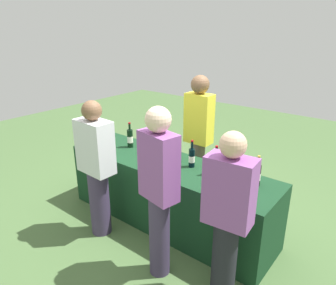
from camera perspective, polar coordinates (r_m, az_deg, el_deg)
The scene contains 16 objects.
ground_plane at distance 4.04m, azimuth -0.00°, elevation -13.97°, with size 12.00×12.00×0.00m, color #476638.
tasting_table at distance 3.83m, azimuth -0.00°, elevation -9.08°, with size 2.61×0.72×0.79m, color #14381E.
wine_bottle_0 at distance 4.10m, azimuth -6.86°, elevation 0.79°, with size 0.07×0.07×0.33m.
wine_bottle_1 at distance 3.65m, azimuth 1.66°, elevation -1.86°, with size 0.07×0.07×0.30m.
wine_bottle_2 at distance 3.52m, azimuth 4.31°, elevation -2.72°, with size 0.07×0.07×0.32m.
wine_bottle_3 at distance 3.36m, azimuth 8.61°, elevation -3.91°, with size 0.07×0.07×0.33m.
wine_bottle_4 at distance 3.32m, azimuth 11.37°, elevation -4.53°, with size 0.08×0.08×0.31m.
wine_bottle_5 at distance 3.24m, azimuth 15.77°, elevation -5.65°, with size 0.07×0.07×0.32m.
wine_glass_0 at distance 3.61m, azimuth -1.91°, elevation -2.35°, with size 0.07×0.07×0.13m.
wine_glass_1 at distance 3.50m, azimuth -0.88°, elevation -3.00°, with size 0.06×0.06×0.14m.
wine_glass_2 at distance 3.07m, azimuth 12.87°, elevation -6.97°, with size 0.07×0.07×0.15m.
server_pouring at distance 4.09m, azimuth 5.50°, elevation 1.50°, with size 0.35×0.23×1.72m.
guest_0 at distance 3.54m, azimuth -12.77°, elevation -4.17°, with size 0.42×0.24×1.57m.
guest_1 at distance 2.84m, azimuth -1.65°, elevation -8.22°, with size 0.39×0.26×1.67m.
guest_2 at distance 2.66m, azimuth 10.69°, elevation -12.79°, with size 0.41×0.25×1.56m.
menu_board at distance 5.12m, azimuth -1.49°, elevation -1.68°, with size 0.61×0.03×0.71m, color white.
Camera 1 is at (2.07, -2.61, 2.29)m, focal length 33.78 mm.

